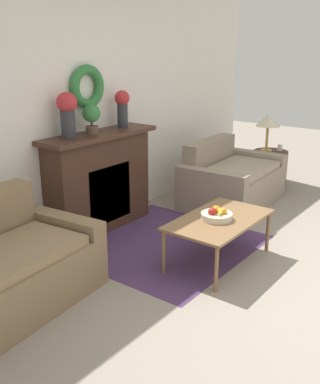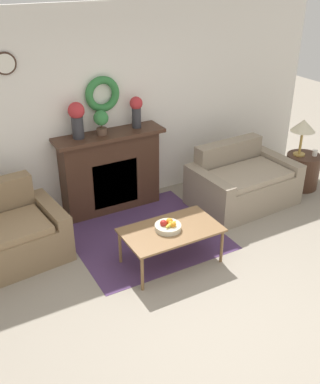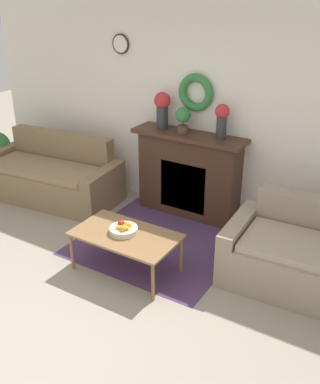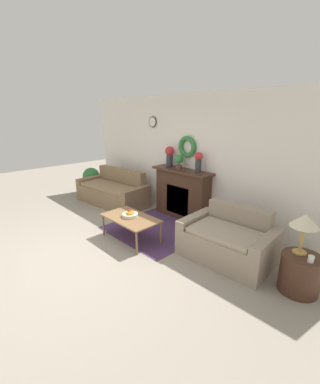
{
  "view_description": "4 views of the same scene",
  "coord_description": "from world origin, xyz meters",
  "px_view_note": "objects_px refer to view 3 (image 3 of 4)",
  "views": [
    {
      "loc": [
        -3.46,
        -0.95,
        2.01
      ],
      "look_at": [
        -0.1,
        1.62,
        0.64
      ],
      "focal_mm": 42.0,
      "sensor_mm": 36.0,
      "label": 1
    },
    {
      "loc": [
        -2.12,
        -2.63,
        3.17
      ],
      "look_at": [
        0.09,
        1.34,
        0.77
      ],
      "focal_mm": 42.0,
      "sensor_mm": 36.0,
      "label": 2
    },
    {
      "loc": [
        2.47,
        -2.23,
        2.82
      ],
      "look_at": [
        0.2,
        1.47,
        0.79
      ],
      "focal_mm": 42.0,
      "sensor_mm": 36.0,
      "label": 3
    },
    {
      "loc": [
        3.6,
        -1.64,
        2.29
      ],
      "look_at": [
        0.15,
        1.69,
        0.82
      ],
      "focal_mm": 24.0,
      "sensor_mm": 36.0,
      "label": 4
    }
  ],
  "objects_px": {
    "couch_left": "(51,177)",
    "fruit_bowl": "(124,229)",
    "loveseat_right": "(298,256)",
    "potted_plant_on_mantel": "(183,118)",
    "vase_on_mantel_left": "(162,107)",
    "coffee_table": "(126,237)",
    "fireplace": "(189,174)",
    "vase_on_mantel_right": "(222,119)"
  },
  "relations": [
    {
      "from": "loveseat_right",
      "to": "coffee_table",
      "type": "xyz_separation_m",
      "value": [
        -1.61,
        -0.75,
        0.1
      ]
    },
    {
      "from": "fireplace",
      "to": "loveseat_right",
      "type": "distance_m",
      "value": 1.86
    },
    {
      "from": "vase_on_mantel_left",
      "to": "vase_on_mantel_right",
      "type": "xyz_separation_m",
      "value": [
        0.82,
        0.0,
        -0.02
      ]
    },
    {
      "from": "couch_left",
      "to": "fruit_bowl",
      "type": "distance_m",
      "value": 2.17
    },
    {
      "from": "potted_plant_on_mantel",
      "to": "fruit_bowl",
      "type": "bearing_deg",
      "value": -84.72
    },
    {
      "from": "fireplace",
      "to": "loveseat_right",
      "type": "height_order",
      "value": "fireplace"
    },
    {
      "from": "coffee_table",
      "to": "potted_plant_on_mantel",
      "type": "height_order",
      "value": "potted_plant_on_mantel"
    },
    {
      "from": "vase_on_mantel_left",
      "to": "vase_on_mantel_right",
      "type": "distance_m",
      "value": 0.82
    },
    {
      "from": "vase_on_mantel_left",
      "to": "potted_plant_on_mantel",
      "type": "xyz_separation_m",
      "value": [
        0.31,
        -0.02,
        -0.08
      ]
    },
    {
      "from": "fruit_bowl",
      "to": "vase_on_mantel_left",
      "type": "distance_m",
      "value": 1.81
    },
    {
      "from": "loveseat_right",
      "to": "fruit_bowl",
      "type": "height_order",
      "value": "loveseat_right"
    },
    {
      "from": "loveseat_right",
      "to": "potted_plant_on_mantel",
      "type": "distance_m",
      "value": 2.17
    },
    {
      "from": "loveseat_right",
      "to": "fruit_bowl",
      "type": "xyz_separation_m",
      "value": [
        -1.64,
        -0.74,
        0.19
      ]
    },
    {
      "from": "loveseat_right",
      "to": "potted_plant_on_mantel",
      "type": "height_order",
      "value": "potted_plant_on_mantel"
    },
    {
      "from": "fireplace",
      "to": "coffee_table",
      "type": "relative_size",
      "value": 1.34
    },
    {
      "from": "loveseat_right",
      "to": "vase_on_mantel_right",
      "type": "bearing_deg",
      "value": 145.67
    },
    {
      "from": "couch_left",
      "to": "potted_plant_on_mantel",
      "type": "height_order",
      "value": "potted_plant_on_mantel"
    },
    {
      "from": "fruit_bowl",
      "to": "vase_on_mantel_left",
      "type": "relative_size",
      "value": 0.64
    },
    {
      "from": "fruit_bowl",
      "to": "potted_plant_on_mantel",
      "type": "height_order",
      "value": "potted_plant_on_mantel"
    },
    {
      "from": "vase_on_mantel_right",
      "to": "loveseat_right",
      "type": "bearing_deg",
      "value": -31.36
    },
    {
      "from": "loveseat_right",
      "to": "potted_plant_on_mantel",
      "type": "xyz_separation_m",
      "value": [
        -1.77,
        0.75,
        1.0
      ]
    },
    {
      "from": "couch_left",
      "to": "potted_plant_on_mantel",
      "type": "xyz_separation_m",
      "value": [
        1.81,
        0.55,
        1.0
      ]
    },
    {
      "from": "loveseat_right",
      "to": "potted_plant_on_mantel",
      "type": "bearing_deg",
      "value": 154.13
    },
    {
      "from": "loveseat_right",
      "to": "vase_on_mantel_left",
      "type": "distance_m",
      "value": 2.47
    },
    {
      "from": "couch_left",
      "to": "vase_on_mantel_right",
      "type": "relative_size",
      "value": 4.9
    },
    {
      "from": "loveseat_right",
      "to": "coffee_table",
      "type": "relative_size",
      "value": 1.33
    },
    {
      "from": "fireplace",
      "to": "vase_on_mantel_right",
      "type": "distance_m",
      "value": 0.9
    },
    {
      "from": "loveseat_right",
      "to": "potted_plant_on_mantel",
      "type": "relative_size",
      "value": 4.65
    },
    {
      "from": "coffee_table",
      "to": "fruit_bowl",
      "type": "xyz_separation_m",
      "value": [
        -0.03,
        0.01,
        0.08
      ]
    },
    {
      "from": "fireplace",
      "to": "vase_on_mantel_left",
      "type": "bearing_deg",
      "value": 179.23
    },
    {
      "from": "fireplace",
      "to": "couch_left",
      "type": "xyz_separation_m",
      "value": [
        -1.91,
        -0.57,
        -0.25
      ]
    },
    {
      "from": "couch_left",
      "to": "vase_on_mantel_right",
      "type": "bearing_deg",
      "value": 7.97
    },
    {
      "from": "fireplace",
      "to": "loveseat_right",
      "type": "relative_size",
      "value": 1.0
    },
    {
      "from": "vase_on_mantel_left",
      "to": "couch_left",
      "type": "bearing_deg",
      "value": -159.08
    },
    {
      "from": "fireplace",
      "to": "vase_on_mantel_right",
      "type": "relative_size",
      "value": 3.51
    },
    {
      "from": "vase_on_mantel_left",
      "to": "vase_on_mantel_right",
      "type": "height_order",
      "value": "vase_on_mantel_left"
    },
    {
      "from": "fruit_bowl",
      "to": "couch_left",
      "type": "bearing_deg",
      "value": 154.37
    },
    {
      "from": "couch_left",
      "to": "fruit_bowl",
      "type": "relative_size",
      "value": 6.88
    },
    {
      "from": "vase_on_mantel_left",
      "to": "potted_plant_on_mantel",
      "type": "relative_size",
      "value": 1.46
    },
    {
      "from": "fireplace",
      "to": "fruit_bowl",
      "type": "xyz_separation_m",
      "value": [
        0.04,
        -1.5,
        -0.07
      ]
    },
    {
      "from": "fireplace",
      "to": "loveseat_right",
      "type": "xyz_separation_m",
      "value": [
        1.68,
        -0.76,
        -0.26
      ]
    },
    {
      "from": "fireplace",
      "to": "fruit_bowl",
      "type": "height_order",
      "value": "fireplace"
    }
  ]
}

